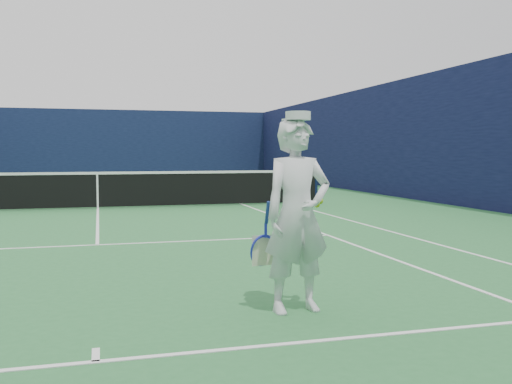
# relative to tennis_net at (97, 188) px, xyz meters

# --- Properties ---
(ground) EXTENTS (80.00, 80.00, 0.00)m
(ground) POSITION_rel_tennis_net_xyz_m (0.00, 0.00, -0.55)
(ground) COLOR #2A6F38
(ground) RESTS_ON ground
(court_markings) EXTENTS (11.03, 23.83, 0.01)m
(court_markings) POSITION_rel_tennis_net_xyz_m (0.00, 0.00, -0.55)
(court_markings) COLOR white
(court_markings) RESTS_ON ground
(windscreen_fence) EXTENTS (20.12, 36.12, 4.00)m
(windscreen_fence) POSITION_rel_tennis_net_xyz_m (0.00, 0.00, 1.45)
(windscreen_fence) COLOR #0E1634
(windscreen_fence) RESTS_ON ground
(tennis_net) EXTENTS (12.88, 0.09, 1.07)m
(tennis_net) POSITION_rel_tennis_net_xyz_m (0.00, 0.00, 0.00)
(tennis_net) COLOR #141E4C
(tennis_net) RESTS_ON ground
(tennis_player) EXTENTS (0.82, 0.52, 1.93)m
(tennis_player) POSITION_rel_tennis_net_xyz_m (1.88, -11.00, 0.38)
(tennis_player) COLOR white
(tennis_player) RESTS_ON ground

